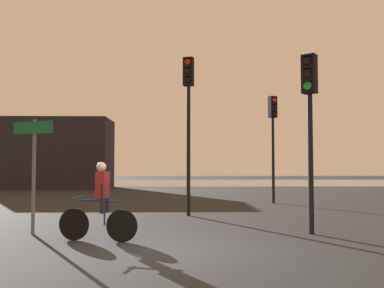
% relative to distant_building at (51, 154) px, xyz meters
% --- Properties ---
extents(ground_plane, '(120.00, 120.00, 0.00)m').
position_rel_distant_building_xyz_m(ground_plane, '(8.99, -22.40, -2.42)').
color(ground_plane, black).
extents(water_strip, '(80.00, 16.00, 0.01)m').
position_rel_distant_building_xyz_m(water_strip, '(8.99, 10.00, -2.42)').
color(water_strip, slate).
rests_on(water_strip, ground).
extents(distant_building, '(8.21, 4.00, 4.84)m').
position_rel_distant_building_xyz_m(distant_building, '(0.00, 0.00, 0.00)').
color(distant_building, black).
rests_on(distant_building, ground).
extents(traffic_light_far_right, '(0.39, 0.41, 4.47)m').
position_rel_distant_building_xyz_m(traffic_light_far_right, '(12.99, -12.47, 0.68)').
color(traffic_light_far_right, black).
rests_on(traffic_light_far_right, ground).
extents(traffic_light_center, '(0.37, 0.39, 4.97)m').
position_rel_distant_building_xyz_m(traffic_light_center, '(9.39, -16.84, 1.00)').
color(traffic_light_center, black).
rests_on(traffic_light_center, ground).
extents(traffic_light_near_right, '(0.41, 0.42, 4.11)m').
position_rel_distant_building_xyz_m(traffic_light_near_right, '(12.13, -20.51, 0.45)').
color(traffic_light_near_right, black).
rests_on(traffic_light_near_right, ground).
extents(direction_sign_post, '(1.02, 0.46, 2.60)m').
position_rel_distant_building_xyz_m(direction_sign_post, '(5.82, -20.42, -0.72)').
color(direction_sign_post, slate).
rests_on(direction_sign_post, ground).
extents(cyclist, '(1.67, 0.55, 1.62)m').
position_rel_distant_building_xyz_m(cyclist, '(7.53, -21.35, -1.60)').
color(cyclist, black).
rests_on(cyclist, ground).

